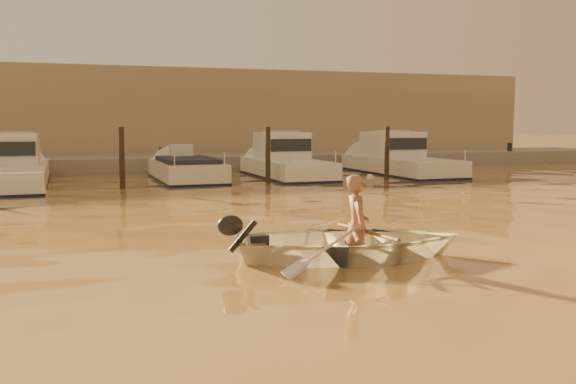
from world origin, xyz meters
name	(u,v)px	position (x,y,z in m)	size (l,w,h in m)	color
ground_plane	(237,293)	(0.00, 0.00, 0.00)	(160.00, 160.00, 0.00)	olive
dinghy	(351,242)	(2.26, 1.45, 0.26)	(2.59, 3.63, 0.75)	white
person	(357,226)	(2.35, 1.43, 0.52)	(0.60, 0.39, 1.63)	#955F4A
outboard_motor	(257,243)	(0.79, 1.75, 0.28)	(0.90, 0.40, 0.70)	black
oar_port	(366,232)	(2.50, 1.40, 0.42)	(0.06, 0.06, 2.10)	brown
oar_starboard	(354,232)	(2.30, 1.44, 0.42)	(0.06, 0.06, 2.10)	brown
moored_boat_2	(6,167)	(-3.86, 16.00, 0.62)	(2.62, 8.66, 1.75)	white
moored_boat_3	(186,174)	(2.30, 16.00, 0.22)	(2.12, 6.09, 0.95)	beige
moored_boat_4	(287,161)	(6.26, 16.00, 0.62)	(2.15, 6.67, 1.75)	white
moored_boat_5	(400,159)	(11.29, 16.00, 0.62)	(2.28, 7.65, 1.75)	silver
piling_2	(122,161)	(-0.20, 13.80, 0.90)	(0.18, 0.18, 2.20)	#2D2319
piling_3	(268,158)	(4.80, 13.80, 0.90)	(0.18, 0.18, 2.20)	#2D2319
piling_4	(387,156)	(9.50, 13.80, 0.90)	(0.18, 0.18, 2.20)	#2D2319
fender_c	(42,193)	(-2.64, 12.32, 0.10)	(0.30, 0.30, 0.30)	silver
fender_d	(195,182)	(2.24, 14.11, 0.10)	(0.30, 0.30, 0.30)	#CC4918
fender_e	(370,178)	(8.67, 13.53, 0.10)	(0.30, 0.30, 0.30)	silver
quay	(112,168)	(0.00, 21.50, 0.15)	(52.00, 4.00, 1.00)	gray
waterfront_building	(102,117)	(0.00, 27.00, 2.40)	(46.00, 7.00, 4.80)	#9E8466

